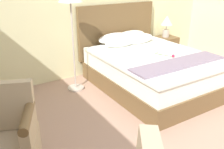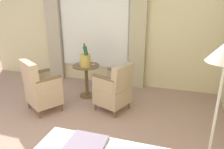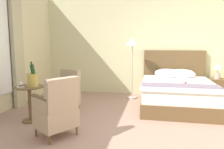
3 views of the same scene
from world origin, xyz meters
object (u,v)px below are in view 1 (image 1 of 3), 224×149
(bedside_lamp, at_px, (167,23))
(floor_lamp_brass, at_px, (71,4))
(nightstand, at_px, (164,50))
(bed, at_px, (148,67))
(armchair_by_window, at_px, (7,139))

(bedside_lamp, distance_m, floor_lamp_brass, 2.33)
(nightstand, distance_m, bedside_lamp, 0.58)
(bed, relative_size, armchair_by_window, 2.37)
(armchair_by_window, bearing_deg, floor_lamp_brass, 48.00)
(bed, height_order, armchair_by_window, bed)
(bed, xyz_separation_m, bedside_lamp, (1.11, 0.79, 0.51))
(bed, bearing_deg, bedside_lamp, 35.37)
(bedside_lamp, bearing_deg, bed, -144.63)
(bed, bearing_deg, nightstand, 35.37)
(armchair_by_window, bearing_deg, bed, 20.76)
(nightstand, height_order, armchair_by_window, armchair_by_window)
(bed, distance_m, bedside_lamp, 1.46)
(nightstand, distance_m, floor_lamp_brass, 2.53)
(nightstand, height_order, bedside_lamp, bedside_lamp)
(bedside_lamp, height_order, floor_lamp_brass, floor_lamp_brass)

